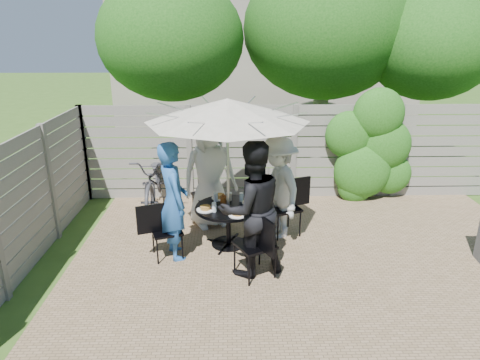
{
  "coord_description": "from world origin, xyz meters",
  "views": [
    {
      "loc": [
        -1.22,
        -4.91,
        3.14
      ],
      "look_at": [
        -1.08,
        1.2,
        1.0
      ],
      "focal_mm": 32.0,
      "sensor_mm": 36.0,
      "label": 1
    }
  ],
  "objects_px": {
    "person_front": "(251,210)",
    "syrup_jug": "(223,201)",
    "chair_front": "(255,258)",
    "plate_left": "(205,209)",
    "chair_back": "(208,205)",
    "umbrella": "(227,110)",
    "person_back": "(210,173)",
    "chair_left": "(166,241)",
    "bicycle": "(156,180)",
    "plate_front": "(238,214)",
    "glass_back": "(216,197)",
    "person_left": "(173,201)",
    "coffee_cup": "(229,197)",
    "plate_right": "(250,201)",
    "chair_right": "(284,218)",
    "glass_left": "(214,207)",
    "person_right": "(278,188)",
    "patio_table": "(228,218)",
    "glass_right": "(241,197)"
  },
  "relations": [
    {
      "from": "chair_right",
      "to": "plate_right",
      "type": "xyz_separation_m",
      "value": [
        -0.56,
        -0.22,
        0.39
      ]
    },
    {
      "from": "person_right",
      "to": "syrup_jug",
      "type": "xyz_separation_m",
      "value": [
        -0.85,
        -0.28,
        -0.1
      ]
    },
    {
      "from": "glass_right",
      "to": "coffee_cup",
      "type": "distance_m",
      "value": 0.2
    },
    {
      "from": "plate_front",
      "to": "coffee_cup",
      "type": "relative_size",
      "value": 2.17
    },
    {
      "from": "person_right",
      "to": "plate_front",
      "type": "xyz_separation_m",
      "value": [
        -0.64,
        -0.64,
        -0.15
      ]
    },
    {
      "from": "person_back",
      "to": "chair_left",
      "type": "xyz_separation_m",
      "value": [
        -0.59,
        -1.13,
        -0.67
      ]
    },
    {
      "from": "syrup_jug",
      "to": "umbrella",
      "type": "bearing_deg",
      "value": -18.21
    },
    {
      "from": "plate_left",
      "to": "plate_front",
      "type": "height_order",
      "value": "same"
    },
    {
      "from": "chair_front",
      "to": "glass_left",
      "type": "distance_m",
      "value": 1.0
    },
    {
      "from": "umbrella",
      "to": "bicycle",
      "type": "bearing_deg",
      "value": 130.15
    },
    {
      "from": "umbrella",
      "to": "person_front",
      "type": "relative_size",
      "value": 1.63
    },
    {
      "from": "person_front",
      "to": "chair_right",
      "type": "height_order",
      "value": "person_front"
    },
    {
      "from": "glass_back",
      "to": "person_left",
      "type": "bearing_deg",
      "value": -138.7
    },
    {
      "from": "person_left",
      "to": "bicycle",
      "type": "bearing_deg",
      "value": -4.74
    },
    {
      "from": "plate_front",
      "to": "glass_back",
      "type": "height_order",
      "value": "glass_back"
    },
    {
      "from": "chair_right",
      "to": "patio_table",
      "type": "bearing_deg",
      "value": 1.24
    },
    {
      "from": "person_back",
      "to": "chair_front",
      "type": "distance_m",
      "value": 1.91
    },
    {
      "from": "plate_right",
      "to": "chair_right",
      "type": "bearing_deg",
      "value": 21.56
    },
    {
      "from": "chair_right",
      "to": "plate_left",
      "type": "relative_size",
      "value": 3.64
    },
    {
      "from": "chair_back",
      "to": "plate_right",
      "type": "bearing_deg",
      "value": 18.93
    },
    {
      "from": "chair_front",
      "to": "plate_left",
      "type": "distance_m",
      "value": 1.1
    },
    {
      "from": "patio_table",
      "to": "person_left",
      "type": "distance_m",
      "value": 0.93
    },
    {
      "from": "chair_front",
      "to": "plate_left",
      "type": "relative_size",
      "value": 3.66
    },
    {
      "from": "plate_front",
      "to": "bicycle",
      "type": "distance_m",
      "value": 2.44
    },
    {
      "from": "chair_right",
      "to": "umbrella",
      "type": "bearing_deg",
      "value": 1.24
    },
    {
      "from": "chair_back",
      "to": "coffee_cup",
      "type": "height_order",
      "value": "chair_back"
    },
    {
      "from": "person_front",
      "to": "syrup_jug",
      "type": "distance_m",
      "value": 0.9
    },
    {
      "from": "plate_left",
      "to": "glass_right",
      "type": "relative_size",
      "value": 1.86
    },
    {
      "from": "chair_back",
      "to": "chair_left",
      "type": "relative_size",
      "value": 1.14
    },
    {
      "from": "patio_table",
      "to": "syrup_jug",
      "type": "height_order",
      "value": "syrup_jug"
    },
    {
      "from": "chair_back",
      "to": "plate_right",
      "type": "relative_size",
      "value": 3.77
    },
    {
      "from": "chair_right",
      "to": "coffee_cup",
      "type": "height_order",
      "value": "chair_right"
    },
    {
      "from": "plate_left",
      "to": "glass_left",
      "type": "bearing_deg",
      "value": -24.66
    },
    {
      "from": "person_front",
      "to": "plate_left",
      "type": "xyz_separation_m",
      "value": [
        -0.64,
        0.64,
        -0.25
      ]
    },
    {
      "from": "coffee_cup",
      "to": "person_left",
      "type": "bearing_deg",
      "value": -145.09
    },
    {
      "from": "patio_table",
      "to": "bicycle",
      "type": "distance_m",
      "value": 2.09
    },
    {
      "from": "chair_left",
      "to": "bicycle",
      "type": "distance_m",
      "value": 2.02
    },
    {
      "from": "chair_back",
      "to": "umbrella",
      "type": "bearing_deg",
      "value": -1.5
    },
    {
      "from": "glass_back",
      "to": "chair_right",
      "type": "bearing_deg",
      "value": 7.95
    },
    {
      "from": "person_left",
      "to": "person_right",
      "type": "distance_m",
      "value": 1.66
    },
    {
      "from": "glass_left",
      "to": "bicycle",
      "type": "distance_m",
      "value": 2.14
    },
    {
      "from": "umbrella",
      "to": "person_back",
      "type": "relative_size",
      "value": 1.62
    },
    {
      "from": "chair_left",
      "to": "bicycle",
      "type": "relative_size",
      "value": 0.44
    },
    {
      "from": "chair_back",
      "to": "glass_left",
      "type": "relative_size",
      "value": 7.0
    },
    {
      "from": "chair_right",
      "to": "plate_front",
      "type": "distance_m",
      "value": 1.1
    },
    {
      "from": "chair_front",
      "to": "person_front",
      "type": "relative_size",
      "value": 0.51
    },
    {
      "from": "umbrella",
      "to": "glass_back",
      "type": "relative_size",
      "value": 21.57
    },
    {
      "from": "person_back",
      "to": "glass_left",
      "type": "distance_m",
      "value": 0.99
    },
    {
      "from": "chair_front",
      "to": "person_front",
      "type": "xyz_separation_m",
      "value": [
        -0.05,
        0.13,
        0.64
      ]
    },
    {
      "from": "plate_front",
      "to": "syrup_jug",
      "type": "height_order",
      "value": "syrup_jug"
    }
  ]
}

